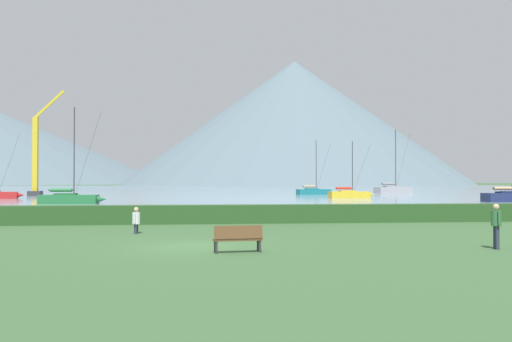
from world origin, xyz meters
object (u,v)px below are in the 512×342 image
at_px(person_standing_walker, 496,222).
at_px(dock_crane, 36,161).
at_px(sailboat_slip_6, 350,194).
at_px(person_seated_viewer, 136,219).
at_px(sailboat_slip_2, 314,191).
at_px(sailboat_slip_3, 394,189).
at_px(sailboat_slip_8, 512,196).
at_px(park_bench_near_path, 238,237).
at_px(sailboat_slip_7, 70,198).

distance_m(person_standing_walker, dock_crane, 82.12).
distance_m(sailboat_slip_6, person_seated_viewer, 55.86).
relative_size(sailboat_slip_2, sailboat_slip_3, 0.76).
bearing_deg(sailboat_slip_2, dock_crane, 173.73).
xyz_separation_m(sailboat_slip_8, dock_crane, (-63.37, 31.13, 5.04)).
height_order(sailboat_slip_3, person_seated_viewer, sailboat_slip_3).
bearing_deg(sailboat_slip_3, person_standing_walker, -122.86).
xyz_separation_m(park_bench_near_path, person_standing_walker, (9.41, -0.02, 0.44)).
bearing_deg(person_standing_walker, sailboat_slip_2, 88.33).
bearing_deg(dock_crane, sailboat_slip_7, -68.12).
bearing_deg(sailboat_slip_3, dock_crane, 177.40).
relative_size(park_bench_near_path, person_standing_walker, 1.05).
bearing_deg(park_bench_near_path, person_standing_walker, -6.52).
distance_m(park_bench_near_path, person_standing_walker, 9.42).
bearing_deg(sailboat_slip_2, person_seated_viewer, -119.60).
bearing_deg(sailboat_slip_7, person_standing_walker, -58.24).
distance_m(sailboat_slip_3, person_seated_viewer, 90.40).
bearing_deg(park_bench_near_path, person_seated_viewer, 114.17).
xyz_separation_m(sailboat_slip_2, park_bench_near_path, (-19.19, -76.88, -0.06)).
xyz_separation_m(sailboat_slip_8, person_standing_walker, (-26.09, -41.89, 0.35)).
bearing_deg(park_bench_near_path, sailboat_slip_2, 69.56).
bearing_deg(sailboat_slip_6, dock_crane, 158.99).
bearing_deg(sailboat_slip_6, person_standing_walker, -103.77).
bearing_deg(sailboat_slip_3, sailboat_slip_7, -154.06).
bearing_deg(park_bench_near_path, sailboat_slip_8, 43.29).
bearing_deg(park_bench_near_path, dock_crane, 104.48).
bearing_deg(person_seated_viewer, sailboat_slip_8, 53.74).
relative_size(sailboat_slip_7, park_bench_near_path, 6.07).
height_order(person_standing_walker, dock_crane, dock_crane).
distance_m(sailboat_slip_8, person_standing_walker, 49.35).
relative_size(sailboat_slip_3, sailboat_slip_6, 1.58).
bearing_deg(person_standing_walker, sailboat_slip_3, 77.57).
bearing_deg(person_seated_viewer, sailboat_slip_2, 84.06).
bearing_deg(person_seated_viewer, sailboat_slip_7, 120.40).
bearing_deg(sailboat_slip_2, park_bench_near_path, -114.99).
distance_m(sailboat_slip_2, person_standing_walker, 77.51).
relative_size(sailboat_slip_6, person_standing_walker, 4.94).
height_order(sailboat_slip_8, person_standing_walker, sailboat_slip_8).
relative_size(sailboat_slip_7, person_seated_viewer, 8.38).
xyz_separation_m(person_standing_walker, dock_crane, (-37.28, 73.02, 4.69)).
height_order(sailboat_slip_3, sailboat_slip_7, sailboat_slip_3).
bearing_deg(person_seated_viewer, sailboat_slip_6, 76.64).
relative_size(sailboat_slip_2, sailboat_slip_6, 1.19).
bearing_deg(sailboat_slip_7, person_seated_viewer, -71.20).
height_order(sailboat_slip_3, dock_crane, dock_crane).
height_order(sailboat_slip_3, person_standing_walker, sailboat_slip_3).
xyz_separation_m(sailboat_slip_7, sailboat_slip_8, (50.73, 0.35, 0.03)).
height_order(sailboat_slip_7, sailboat_slip_8, sailboat_slip_7).
height_order(park_bench_near_path, person_standing_walker, person_standing_walker).
distance_m(sailboat_slip_2, sailboat_slip_6, 19.48).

